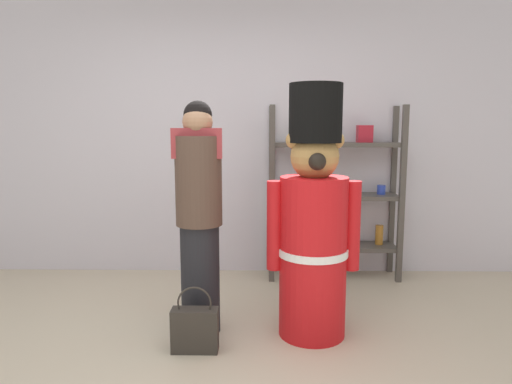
# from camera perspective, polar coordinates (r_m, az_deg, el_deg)

# --- Properties ---
(back_wall) EXTENTS (6.40, 0.12, 2.60)m
(back_wall) POSITION_cam_1_polar(r_m,az_deg,el_deg) (4.48, -2.82, 6.47)
(back_wall) COLOR silver
(back_wall) RESTS_ON ground_plane
(merchandise_shelf) EXTENTS (1.23, 0.35, 1.63)m
(merchandise_shelf) POSITION_cam_1_polar(r_m,az_deg,el_deg) (4.35, 9.77, -0.16)
(merchandise_shelf) COLOR #4C4742
(merchandise_shelf) RESTS_ON ground_plane
(teddy_bear_guard) EXTENTS (0.63, 0.48, 1.72)m
(teddy_bear_guard) POSITION_cam_1_polar(r_m,az_deg,el_deg) (3.11, 7.21, -4.18)
(teddy_bear_guard) COLOR red
(teddy_bear_guard) RESTS_ON ground_plane
(person_shopper) EXTENTS (0.33, 0.32, 1.61)m
(person_shopper) POSITION_cam_1_polar(r_m,az_deg,el_deg) (3.14, -7.12, -2.82)
(person_shopper) COLOR black
(person_shopper) RESTS_ON ground_plane
(shopping_bag) EXTENTS (0.30, 0.12, 0.43)m
(shopping_bag) POSITION_cam_1_polar(r_m,az_deg,el_deg) (3.08, -7.66, -16.60)
(shopping_bag) COLOR #332D28
(shopping_bag) RESTS_ON ground_plane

